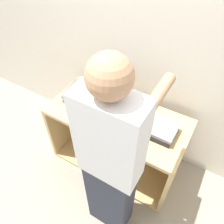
{
  "coord_description": "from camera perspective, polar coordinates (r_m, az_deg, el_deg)",
  "views": [
    {
      "loc": [
        0.66,
        -0.89,
        2.14
      ],
      "look_at": [
        0.0,
        0.21,
        0.85
      ],
      "focal_mm": 35.0,
      "sensor_mm": 36.0,
      "label": 1
    }
  ],
  "objects": [
    {
      "name": "cart",
      "position": [
        2.28,
        2.11,
        -6.06
      ],
      "size": [
        1.29,
        0.61,
        0.73
      ],
      "color": "tan",
      "rests_on": "ground_plane"
    },
    {
      "name": "laptop_open",
      "position": [
        1.96,
        2.03,
        1.02
      ],
      "size": [
        0.33,
        0.27,
        0.25
      ],
      "color": "gray",
      "rests_on": "cart"
    },
    {
      "name": "laptop_stack_right",
      "position": [
        1.85,
        11.24,
        -4.03
      ],
      "size": [
        0.35,
        0.25,
        0.08
      ],
      "color": "#232326",
      "rests_on": "cart"
    },
    {
      "name": "inventory_tag",
      "position": [
        2.0,
        -8.53,
        4.65
      ],
      "size": [
        0.06,
        0.02,
        0.01
      ],
      "color": "red",
      "rests_on": "laptop_stack_left"
    },
    {
      "name": "laptop_stack_left",
      "position": [
        2.07,
        -7.39,
        4.11
      ],
      "size": [
        0.36,
        0.26,
        0.13
      ],
      "color": "slate",
      "rests_on": "cart"
    },
    {
      "name": "person",
      "position": [
        1.5,
        -0.29,
        -13.85
      ],
      "size": [
        0.4,
        0.53,
        1.7
      ],
      "color": "#2D3342",
      "rests_on": "ground_plane"
    },
    {
      "name": "ground_plane",
      "position": [
        2.41,
        -2.72,
        -17.57
      ],
      "size": [
        12.0,
        12.0,
        0.0
      ],
      "primitive_type": "plane",
      "color": "#9E9384"
    },
    {
      "name": "wall_back",
      "position": [
        1.98,
        7.75,
        16.3
      ],
      "size": [
        8.0,
        0.05,
        2.4
      ],
      "color": "silver",
      "rests_on": "ground_plane"
    }
  ]
}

